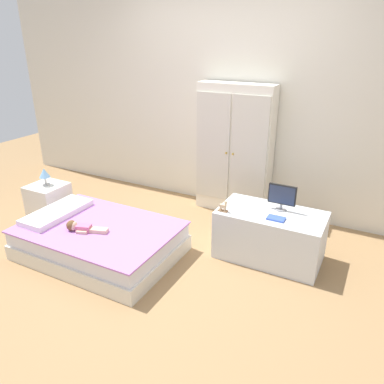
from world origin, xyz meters
TOP-DOWN VIEW (x-y plane):
  - ground_plane at (0.00, 0.00)m, footprint 10.00×10.00m
  - back_wall at (0.00, 1.57)m, footprint 6.40×0.05m
  - bed at (-0.56, -0.11)m, footprint 1.45×0.99m
  - pillow at (-1.09, -0.11)m, footprint 0.31×0.71m
  - doll at (-0.66, -0.26)m, footprint 0.38×0.19m
  - nightstand at (-1.58, 0.21)m, footprint 0.38×0.38m
  - table_lamp at (-1.58, 0.21)m, footprint 0.12×0.12m
  - wardrobe at (0.17, 1.41)m, footprint 0.86×0.28m
  - tv_stand at (0.88, 0.59)m, footprint 0.95×0.52m
  - tv_monitor at (0.94, 0.68)m, footprint 0.25×0.10m
  - rocking_horse_toy at (0.48, 0.40)m, footprint 0.09×0.04m
  - book_blue at (0.95, 0.47)m, footprint 0.15×0.10m

SIDE VIEW (x-z plane):
  - ground_plane at x=0.00m, z-range -0.02..0.00m
  - bed at x=-0.56m, z-range 0.00..0.30m
  - nightstand at x=-1.58m, z-range 0.00..0.41m
  - tv_stand at x=0.88m, z-range 0.00..0.47m
  - pillow at x=-1.09m, z-range 0.30..0.36m
  - doll at x=-0.66m, z-range 0.29..0.38m
  - book_blue at x=0.95m, z-range 0.47..0.49m
  - rocking_horse_toy at x=0.48m, z-range 0.47..0.58m
  - table_lamp at x=-1.58m, z-range 0.45..0.64m
  - tv_monitor at x=0.94m, z-range 0.49..0.73m
  - wardrobe at x=0.17m, z-range 0.00..1.49m
  - back_wall at x=0.00m, z-range 0.00..2.70m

